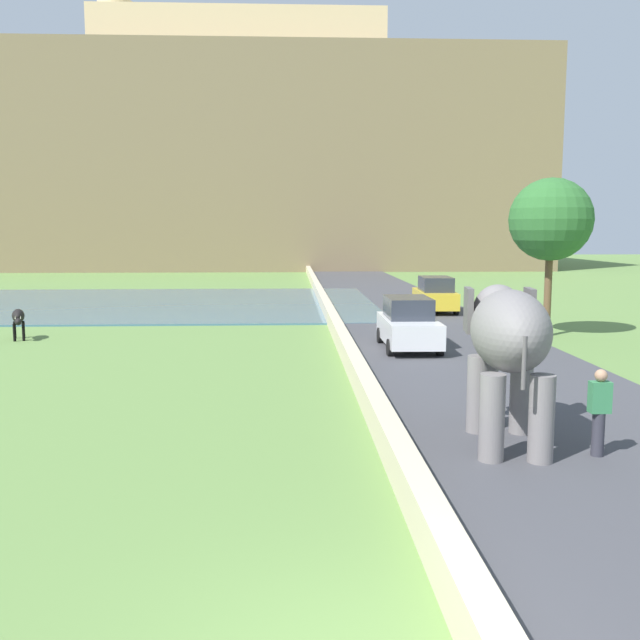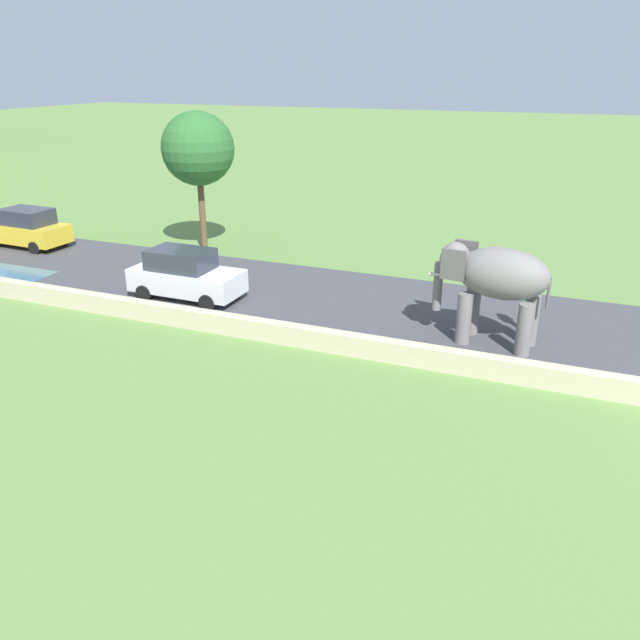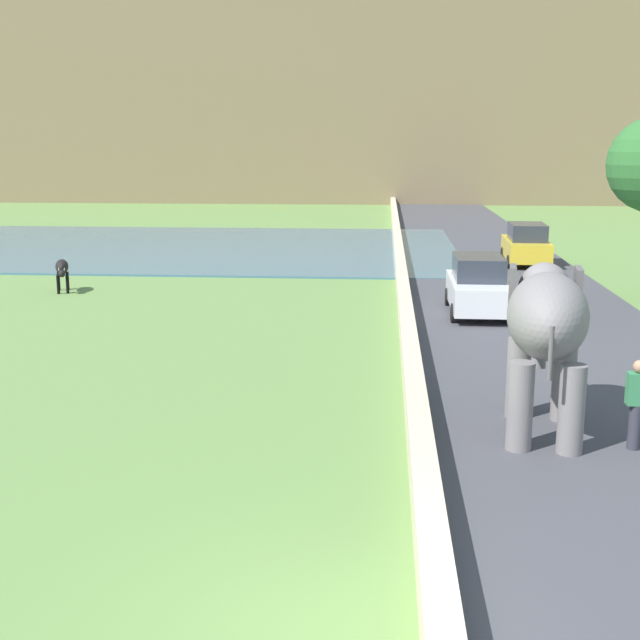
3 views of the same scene
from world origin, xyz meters
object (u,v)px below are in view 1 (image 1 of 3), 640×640
at_px(person_beside_elephant, 599,411).
at_px(cow_black, 18,318).
at_px(elephant, 508,339).
at_px(car_white, 408,324).
at_px(car_yellow, 435,295).

bearing_deg(person_beside_elephant, cow_black, 137.47).
bearing_deg(cow_black, person_beside_elephant, -42.53).
height_order(elephant, car_white, elephant).
xyz_separation_m(elephant, car_yellow, (3.12, 21.17, -1.14)).
bearing_deg(car_white, elephant, -89.84).
bearing_deg(person_beside_elephant, car_yellow, 85.57).
bearing_deg(cow_black, car_yellow, 24.16).
xyz_separation_m(car_yellow, cow_black, (-17.28, -7.75, -0.06)).
xyz_separation_m(elephant, car_white, (-0.03, 10.57, -1.14)).
relative_size(person_beside_elephant, car_yellow, 0.40).
height_order(car_white, cow_black, car_white).
bearing_deg(cow_black, car_white, -11.37).
distance_m(elephant, cow_black, 19.54).
height_order(car_yellow, cow_black, car_yellow).
bearing_deg(elephant, car_white, 90.16).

